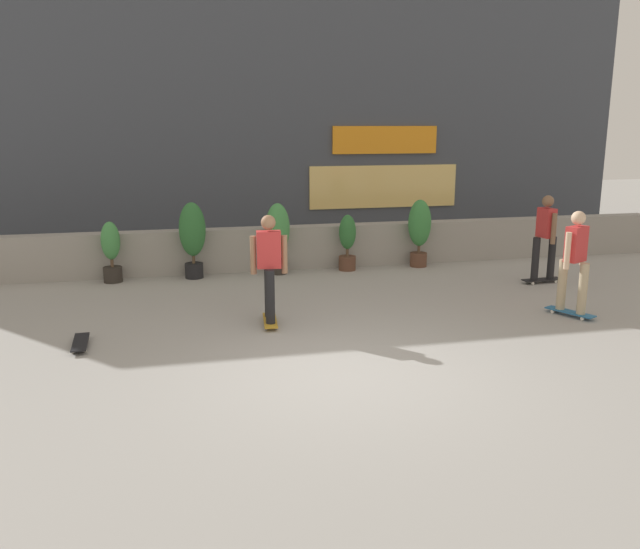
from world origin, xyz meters
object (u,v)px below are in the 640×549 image
Objects in this scene: potted_plant_0 at (111,251)px; skater_far_left at (545,235)px; skateboard_near_camera at (80,342)px; potted_plant_1 at (192,234)px; potted_plant_3 at (347,241)px; skater_by_wall_right at (269,265)px; potted_plant_2 at (278,233)px; potted_plant_4 at (419,228)px; skater_foreground at (575,259)px.

potted_plant_0 is 0.70× the size of skater_far_left.
potted_plant_0 is 3.88m from skateboard_near_camera.
potted_plant_1 is 6.84m from skater_far_left.
skateboard_near_camera is at bearing -141.87° from potted_plant_3.
skater_by_wall_right reaches higher than potted_plant_1.
skater_by_wall_right is (1.01, -3.42, 0.06)m from potted_plant_1.
potted_plant_0 is 0.82× the size of potted_plant_2.
potted_plant_4 is at bearing 132.78° from skater_far_left.
potted_plant_3 is 4.83m from skater_foreground.
potted_plant_4 is at bearing -0.00° from potted_plant_0.
potted_plant_2 is 3.49m from skater_by_wall_right.
skateboard_near_camera is (-2.72, -0.42, -0.88)m from skater_by_wall_right.
skateboard_near_camera is at bearing -131.69° from potted_plant_2.
skater_foreground is 1.00× the size of skater_by_wall_right.
skater_by_wall_right is at bearing -122.39° from potted_plant_3.
potted_plant_0 is at bearing 126.85° from skater_by_wall_right.
potted_plant_0 is 8.38m from skater_foreground.
potted_plant_2 is at bearing 158.26° from skater_far_left.
potted_plant_3 is (1.47, 0.00, -0.23)m from potted_plant_2.
potted_plant_4 is at bearing 30.62° from skateboard_near_camera.
potted_plant_3 is 0.81× the size of potted_plant_4.
potted_plant_3 is at bearing 57.61° from skater_by_wall_right.
potted_plant_0 is 1.58m from potted_plant_1.
potted_plant_1 is 1.05× the size of potted_plant_4.
potted_plant_1 is 0.89× the size of skater_by_wall_right.
skater_far_left is at bearing -13.42° from potted_plant_0.
skater_by_wall_right is (-0.70, -3.42, 0.10)m from potted_plant_2.
potted_plant_1 is 3.56m from skater_by_wall_right.
skater_by_wall_right is at bearing 8.74° from skateboard_near_camera.
potted_plant_0 is 1.01× the size of potted_plant_3.
skater_foreground is (1.01, -4.05, 0.11)m from potted_plant_4.
skater_foreground reaches higher than skateboard_near_camera.
skater_foreground is (5.78, -4.05, 0.06)m from potted_plant_1.
potted_plant_2 is 1.01× the size of potted_plant_4.
potted_plant_3 is 0.69× the size of skater_by_wall_right.
potted_plant_1 is at bearing 180.00° from potted_plant_3.
potted_plant_1 reaches higher than potted_plant_4.
potted_plant_4 is 0.85× the size of skater_foreground.
potted_plant_0 is at bearing 166.58° from skater_far_left.
skater_by_wall_right is 2.10× the size of skateboard_near_camera.
potted_plant_3 is at bearing 180.00° from potted_plant_4.
potted_plant_2 is at bearing -0.00° from potted_plant_0.
potted_plant_2 is 1.80× the size of skateboard_near_camera.
skater_foreground reaches higher than potted_plant_0.
potted_plant_3 is 1.61m from potted_plant_4.
potted_plant_0 is at bearing 180.00° from potted_plant_1.
skater_foreground is (4.07, -4.05, 0.10)m from potted_plant_2.
skater_foreground is at bearing -28.92° from potted_plant_0.
potted_plant_1 is 0.89× the size of skater_foreground.
potted_plant_1 reaches higher than potted_plant_3.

